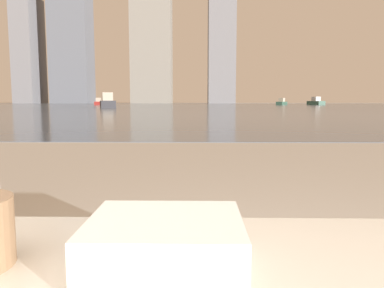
# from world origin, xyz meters

# --- Properties ---
(towel_stack) EXTENTS (0.25, 0.21, 0.08)m
(towel_stack) POSITION_xyz_m (-0.10, 0.77, 0.53)
(towel_stack) COLOR white
(towel_stack) RESTS_ON bathtub
(harbor_water) EXTENTS (180.00, 110.00, 0.01)m
(harbor_water) POSITION_xyz_m (0.00, 62.00, 0.01)
(harbor_water) COLOR slate
(harbor_water) RESTS_ON ground_plane
(harbor_boat_0) EXTENTS (2.72, 3.60, 1.30)m
(harbor_boat_0) POSITION_xyz_m (15.52, 71.08, 0.47)
(harbor_boat_0) COLOR #335647
(harbor_boat_0) RESTS_ON harbor_water
(harbor_boat_1) EXTENTS (1.72, 3.70, 1.34)m
(harbor_boat_1) POSITION_xyz_m (-18.93, 70.61, 0.48)
(harbor_boat_1) COLOR maroon
(harbor_boat_1) RESTS_ON harbor_water
(harbor_boat_2) EXTENTS (2.46, 4.38, 1.56)m
(harbor_boat_2) POSITION_xyz_m (22.30, 72.38, 0.56)
(harbor_boat_2) COLOR #335647
(harbor_boat_2) RESTS_ON harbor_water
(harbor_boat_3) EXTENTS (2.73, 4.69, 1.67)m
(harbor_boat_3) POSITION_xyz_m (-10.12, 41.47, 0.60)
(harbor_boat_3) COLOR #2D2D33
(harbor_boat_3) RESTS_ON harbor_water
(skyline_tower_0) EXTENTS (6.16, 11.91, 32.60)m
(skyline_tower_0) POSITION_xyz_m (-53.04, 118.00, 16.30)
(skyline_tower_0) COLOR slate
(skyline_tower_0) RESTS_ON ground_plane
(skyline_tower_1) EXTENTS (11.67, 9.40, 58.11)m
(skyline_tower_1) POSITION_xyz_m (-39.56, 118.00, 29.06)
(skyline_tower_1) COLOR slate
(skyline_tower_1) RESTS_ON ground_plane
(skyline_tower_2) EXTENTS (12.44, 7.84, 32.67)m
(skyline_tower_2) POSITION_xyz_m (-14.69, 118.00, 16.33)
(skyline_tower_2) COLOR gray
(skyline_tower_2) RESTS_ON ground_plane
(skyline_tower_3) EXTENTS (8.01, 13.85, 55.72)m
(skyline_tower_3) POSITION_xyz_m (6.79, 118.00, 27.86)
(skyline_tower_3) COLOR slate
(skyline_tower_3) RESTS_ON ground_plane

